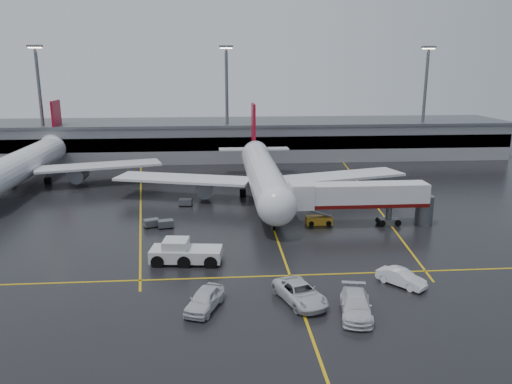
{
  "coord_description": "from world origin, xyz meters",
  "views": [
    {
      "loc": [
        -7.38,
        -70.24,
        21.47
      ],
      "look_at": [
        -2.0,
        -2.0,
        4.0
      ],
      "focal_mm": 35.14,
      "sensor_mm": 36.0,
      "label": 1
    }
  ],
  "objects": [
    {
      "name": "apron_line_stop",
      "position": [
        0.0,
        -22.0,
        0.01
      ],
      "size": [
        60.0,
        0.25,
        0.02
      ],
      "primitive_type": "cube",
      "color": "gold",
      "rests_on": "ground"
    },
    {
      "name": "main_airliner",
      "position": [
        0.0,
        9.7,
        4.21
      ],
      "size": [
        48.8,
        45.6,
        14.1
      ],
      "color": "silver",
      "rests_on": "ground"
    },
    {
      "name": "service_van_c",
      "position": [
        10.74,
        -25.23,
        0.82
      ],
      "size": [
        4.52,
        4.92,
        1.64
      ],
      "primitive_type": "imported",
      "rotation": [
        0.0,
        0.0,
        0.7
      ],
      "color": "white",
      "rests_on": "ground"
    },
    {
      "name": "light_mast_mid",
      "position": [
        -5.0,
        42.0,
        14.47
      ],
      "size": [
        3.0,
        1.2,
        25.45
      ],
      "color": "#595B60",
      "rests_on": "ground"
    },
    {
      "name": "belt_loader",
      "position": [
        6.52,
        -4.98,
        0.56
      ],
      "size": [
        3.62,
        1.72,
        2.29
      ],
      "color": "gold",
      "rests_on": "ground"
    },
    {
      "name": "baggage_cart_b",
      "position": [
        -16.44,
        -4.55,
        0.63
      ],
      "size": [
        2.34,
        1.94,
        1.12
      ],
      "color": "#595B60",
      "rests_on": "ground"
    },
    {
      "name": "jet_bridge",
      "position": [
        11.87,
        -6.0,
        3.93
      ],
      "size": [
        19.9,
        3.4,
        6.05
      ],
      "color": "silver",
      "rests_on": "ground"
    },
    {
      "name": "service_van_a",
      "position": [
        0.05,
        -28.05,
        0.92
      ],
      "size": [
        5.08,
        7.27,
        1.84
      ],
      "primitive_type": "imported",
      "rotation": [
        0.0,
        0.0,
        0.34
      ],
      "color": "silver",
      "rests_on": "ground"
    },
    {
      "name": "apron_line_centre",
      "position": [
        0.0,
        0.0,
        0.01
      ],
      "size": [
        0.25,
        90.0,
        0.02
      ],
      "primitive_type": "cube",
      "color": "gold",
      "rests_on": "ground"
    },
    {
      "name": "light_mast_left",
      "position": [
        -45.0,
        42.0,
        14.47
      ],
      "size": [
        3.0,
        1.2,
        25.45
      ],
      "color": "#595B60",
      "rests_on": "ground"
    },
    {
      "name": "apron_line_left",
      "position": [
        -20.0,
        10.0,
        0.01
      ],
      "size": [
        9.99,
        69.35,
        0.02
      ],
      "primitive_type": "cube",
      "rotation": [
        0.0,
        0.0,
        0.14
      ],
      "color": "gold",
      "rests_on": "ground"
    },
    {
      "name": "light_mast_right",
      "position": [
        40.0,
        42.0,
        14.47
      ],
      "size": [
        3.0,
        1.2,
        25.45
      ],
      "color": "#595B60",
      "rests_on": "ground"
    },
    {
      "name": "apron_line_right",
      "position": [
        18.0,
        10.0,
        0.01
      ],
      "size": [
        7.57,
        69.64,
        0.02
      ],
      "primitive_type": "cube",
      "rotation": [
        0.0,
        0.0,
        -0.1
      ],
      "color": "gold",
      "rests_on": "ground"
    },
    {
      "name": "ground",
      "position": [
        0.0,
        0.0,
        0.0
      ],
      "size": [
        220.0,
        220.0,
        0.0
      ],
      "primitive_type": "plane",
      "color": "black",
      "rests_on": "ground"
    },
    {
      "name": "pushback_tractor",
      "position": [
        -11.25,
        -17.51,
        1.11
      ],
      "size": [
        8.14,
        4.16,
        2.8
      ],
      "color": "silver",
      "rests_on": "ground"
    },
    {
      "name": "terminal",
      "position": [
        0.0,
        47.93,
        4.32
      ],
      "size": [
        122.0,
        19.0,
        8.6
      ],
      "color": "gray",
      "rests_on": "ground"
    },
    {
      "name": "baggage_cart_c",
      "position": [
        -12.43,
        5.73,
        0.63
      ],
      "size": [
        2.13,
        1.5,
        1.12
      ],
      "color": "#595B60",
      "rests_on": "ground"
    },
    {
      "name": "second_airliner",
      "position": [
        -42.0,
        21.7,
        4.21
      ],
      "size": [
        48.8,
        45.6,
        14.1
      ],
      "color": "silver",
      "rests_on": "ground"
    },
    {
      "name": "baggage_cart_a",
      "position": [
        -14.48,
        -5.07,
        0.63
      ],
      "size": [
        2.23,
        1.68,
        1.12
      ],
      "color": "#595B60",
      "rests_on": "ground"
    },
    {
      "name": "service_van_d",
      "position": [
        -8.76,
        -28.7,
        0.95
      ],
      "size": [
        4.1,
        5.98,
        1.89
      ],
      "primitive_type": "imported",
      "rotation": [
        0.0,
        0.0,
        -0.37
      ],
      "color": "silver",
      "rests_on": "ground"
    },
    {
      "name": "service_van_b",
      "position": [
        4.55,
        -30.85,
        0.93
      ],
      "size": [
        3.76,
        6.78,
        1.86
      ],
      "primitive_type": "imported",
      "rotation": [
        0.0,
        0.0,
        -0.19
      ],
      "color": "silver",
      "rests_on": "ground"
    }
  ]
}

